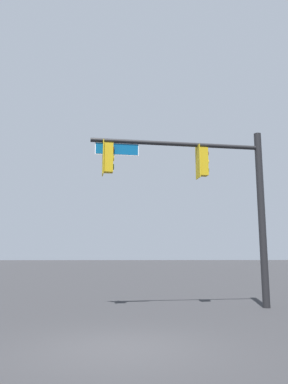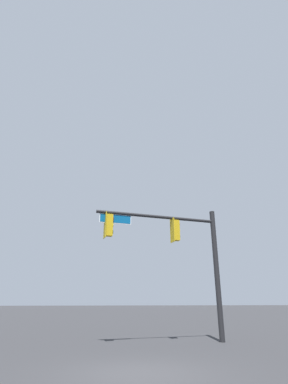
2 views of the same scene
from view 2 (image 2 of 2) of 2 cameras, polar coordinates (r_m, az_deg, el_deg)
The scene contains 2 objects.
ground_plane at distance 9.72m, azimuth -0.75°, elevation -31.31°, with size 400.00×400.00×0.00m, color #2D2D30.
signal_pole_near at distance 16.25m, azimuth 7.14°, elevation -10.50°, with size 6.76×0.91×6.76m.
Camera 2 is at (2.13, 9.30, 1.86)m, focal length 28.00 mm.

